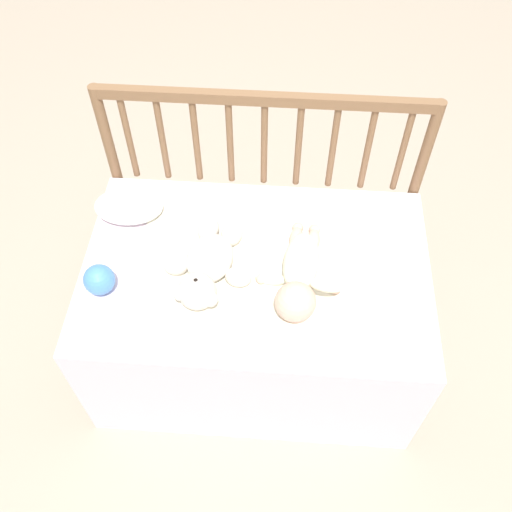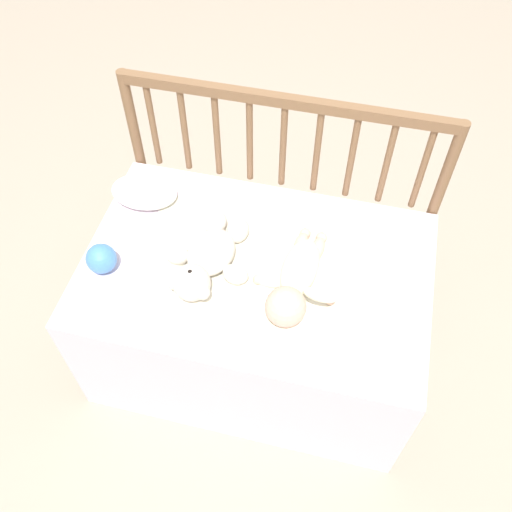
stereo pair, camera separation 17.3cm
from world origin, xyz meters
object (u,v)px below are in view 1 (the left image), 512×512
at_px(baby, 299,275).
at_px(toy_ball, 99,280).
at_px(small_pillow, 129,206).
at_px(teddy_bear, 207,265).

xyz_separation_m(baby, toy_ball, (-0.59, -0.06, -0.00)).
xyz_separation_m(toy_ball, small_pillow, (0.02, 0.31, -0.02)).
distance_m(baby, toy_ball, 0.60).
bearing_deg(toy_ball, teddy_bear, 13.49).
relative_size(teddy_bear, small_pillow, 1.57).
height_order(teddy_bear, small_pillow, teddy_bear).
bearing_deg(toy_ball, baby, 5.65).
bearing_deg(teddy_bear, baby, -3.39).
distance_m(teddy_bear, toy_ball, 0.32).
height_order(teddy_bear, toy_ball, teddy_bear).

